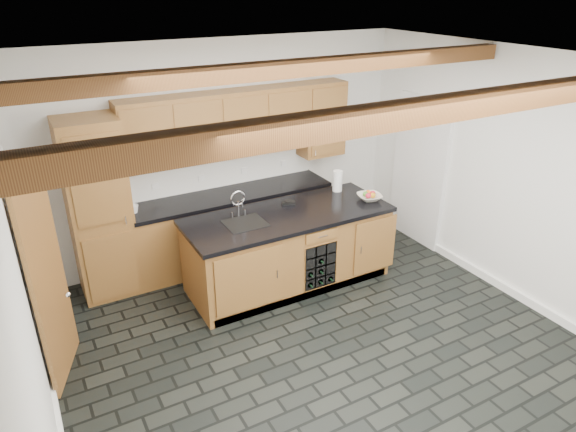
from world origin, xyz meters
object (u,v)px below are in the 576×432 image
object	(u,v)px
kitchen_scale	(288,202)
island	(289,249)
fruit_bowl	(369,197)
paper_towel	(338,181)

from	to	relation	value
kitchen_scale	island	bearing A→B (deg)	-98.44
kitchen_scale	fruit_bowl	bearing A→B (deg)	-2.56
island	fruit_bowl	distance (m)	1.19
kitchen_scale	fruit_bowl	world-z (taller)	fruit_bowl
kitchen_scale	paper_towel	bearing A→B (deg)	24.45
island	fruit_bowl	xyz separation A→B (m)	(1.07, -0.11, 0.50)
island	paper_towel	bearing A→B (deg)	20.46
island	kitchen_scale	bearing A→B (deg)	62.94
fruit_bowl	paper_towel	xyz separation A→B (m)	(-0.18, 0.44, 0.10)
kitchen_scale	paper_towel	xyz separation A→B (m)	(0.76, 0.08, 0.11)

